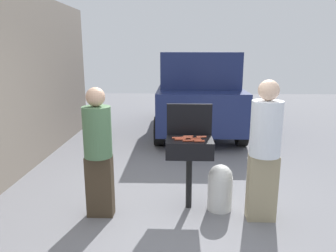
{
  "coord_description": "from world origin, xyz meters",
  "views": [
    {
      "loc": [
        0.08,
        -3.76,
        2.05
      ],
      "look_at": [
        -0.09,
        0.72,
        1.0
      ],
      "focal_mm": 34.43,
      "sensor_mm": 36.0,
      "label": 1
    }
  ],
  "objects_px": {
    "hot_dog_1": "(188,137)",
    "hot_dog_9": "(177,138)",
    "hot_dog_3": "(180,139)",
    "hot_dog_7": "(181,139)",
    "hot_dog_6": "(187,138)",
    "hot_dog_8": "(196,139)",
    "hot_dog_4": "(188,141)",
    "bbq_grill": "(189,150)",
    "person_left": "(98,148)",
    "person_right": "(265,147)",
    "propane_tank": "(220,186)",
    "hot_dog_5": "(201,137)",
    "parked_minivan": "(197,91)",
    "hot_dog_0": "(196,140)",
    "hot_dog_2": "(199,141)"
  },
  "relations": [
    {
      "from": "person_left",
      "to": "person_right",
      "type": "height_order",
      "value": "person_right"
    },
    {
      "from": "hot_dog_8",
      "to": "hot_dog_7",
      "type": "bearing_deg",
      "value": -175.28
    },
    {
      "from": "propane_tank",
      "to": "hot_dog_3",
      "type": "bearing_deg",
      "value": -177.42
    },
    {
      "from": "propane_tank",
      "to": "hot_dog_4",
      "type": "bearing_deg",
      "value": -169.89
    },
    {
      "from": "hot_dog_1",
      "to": "hot_dog_9",
      "type": "distance_m",
      "value": 0.16
    },
    {
      "from": "hot_dog_2",
      "to": "person_right",
      "type": "xyz_separation_m",
      "value": [
        0.77,
        -0.14,
        -0.02
      ]
    },
    {
      "from": "hot_dog_6",
      "to": "hot_dog_8",
      "type": "height_order",
      "value": "same"
    },
    {
      "from": "bbq_grill",
      "to": "hot_dog_7",
      "type": "xyz_separation_m",
      "value": [
        -0.11,
        -0.03,
        0.16
      ]
    },
    {
      "from": "hot_dog_2",
      "to": "hot_dog_7",
      "type": "relative_size",
      "value": 1.0
    },
    {
      "from": "parked_minivan",
      "to": "hot_dog_9",
      "type": "bearing_deg",
      "value": 83.3
    },
    {
      "from": "hot_dog_4",
      "to": "hot_dog_8",
      "type": "bearing_deg",
      "value": 45.29
    },
    {
      "from": "hot_dog_0",
      "to": "hot_dog_9",
      "type": "height_order",
      "value": "same"
    },
    {
      "from": "hot_dog_0",
      "to": "hot_dog_6",
      "type": "relative_size",
      "value": 1.0
    },
    {
      "from": "hot_dog_3",
      "to": "hot_dog_7",
      "type": "xyz_separation_m",
      "value": [
        0.01,
        0.03,
        0.0
      ]
    },
    {
      "from": "propane_tank",
      "to": "parked_minivan",
      "type": "bearing_deg",
      "value": 91.13
    },
    {
      "from": "hot_dog_3",
      "to": "person_left",
      "type": "bearing_deg",
      "value": -169.49
    },
    {
      "from": "person_right",
      "to": "hot_dog_6",
      "type": "bearing_deg",
      "value": -13.9
    },
    {
      "from": "hot_dog_3",
      "to": "person_left",
      "type": "height_order",
      "value": "person_left"
    },
    {
      "from": "hot_dog_6",
      "to": "person_right",
      "type": "relative_size",
      "value": 0.08
    },
    {
      "from": "person_left",
      "to": "hot_dog_9",
      "type": "bearing_deg",
      "value": 16.09
    },
    {
      "from": "hot_dog_9",
      "to": "person_left",
      "type": "bearing_deg",
      "value": -164.99
    },
    {
      "from": "propane_tank",
      "to": "hot_dog_6",
      "type": "bearing_deg",
      "value": 172.1
    },
    {
      "from": "hot_dog_4",
      "to": "propane_tank",
      "type": "distance_m",
      "value": 0.77
    },
    {
      "from": "hot_dog_5",
      "to": "parked_minivan",
      "type": "relative_size",
      "value": 0.03
    },
    {
      "from": "hot_dog_6",
      "to": "hot_dog_0",
      "type": "bearing_deg",
      "value": -42.82
    },
    {
      "from": "hot_dog_5",
      "to": "hot_dog_7",
      "type": "xyz_separation_m",
      "value": [
        -0.26,
        -0.1,
        0.0
      ]
    },
    {
      "from": "bbq_grill",
      "to": "hot_dog_3",
      "type": "xyz_separation_m",
      "value": [
        -0.12,
        -0.07,
        0.16
      ]
    },
    {
      "from": "hot_dog_1",
      "to": "hot_dog_5",
      "type": "height_order",
      "value": "same"
    },
    {
      "from": "hot_dog_2",
      "to": "hot_dog_0",
      "type": "bearing_deg",
      "value": 127.78
    },
    {
      "from": "bbq_grill",
      "to": "hot_dog_4",
      "type": "relative_size",
      "value": 7.29
    },
    {
      "from": "hot_dog_1",
      "to": "hot_dog_5",
      "type": "xyz_separation_m",
      "value": [
        0.17,
        -0.01,
        0.0
      ]
    },
    {
      "from": "propane_tank",
      "to": "person_right",
      "type": "distance_m",
      "value": 0.82
    },
    {
      "from": "hot_dog_2",
      "to": "parked_minivan",
      "type": "relative_size",
      "value": 0.03
    },
    {
      "from": "bbq_grill",
      "to": "person_left",
      "type": "bearing_deg",
      "value": -167.32
    },
    {
      "from": "hot_dog_4",
      "to": "hot_dog_9",
      "type": "bearing_deg",
      "value": 137.46
    },
    {
      "from": "hot_dog_5",
      "to": "hot_dog_0",
      "type": "bearing_deg",
      "value": -114.64
    },
    {
      "from": "hot_dog_7",
      "to": "person_right",
      "type": "height_order",
      "value": "person_right"
    },
    {
      "from": "hot_dog_3",
      "to": "person_right",
      "type": "distance_m",
      "value": 1.03
    },
    {
      "from": "hot_dog_2",
      "to": "hot_dog_1",
      "type": "bearing_deg",
      "value": 121.92
    },
    {
      "from": "hot_dog_6",
      "to": "hot_dog_8",
      "type": "distance_m",
      "value": 0.12
    },
    {
      "from": "hot_dog_4",
      "to": "hot_dog_7",
      "type": "bearing_deg",
      "value": 134.7
    },
    {
      "from": "hot_dog_4",
      "to": "parked_minivan",
      "type": "relative_size",
      "value": 0.03
    },
    {
      "from": "hot_dog_8",
      "to": "hot_dog_4",
      "type": "bearing_deg",
      "value": -134.71
    },
    {
      "from": "hot_dog_6",
      "to": "person_right",
      "type": "distance_m",
      "value": 0.97
    },
    {
      "from": "hot_dog_0",
      "to": "hot_dog_6",
      "type": "bearing_deg",
      "value": 137.18
    },
    {
      "from": "bbq_grill",
      "to": "hot_dog_5",
      "type": "bearing_deg",
      "value": 23.16
    },
    {
      "from": "hot_dog_8",
      "to": "hot_dog_1",
      "type": "bearing_deg",
      "value": 134.19
    },
    {
      "from": "hot_dog_1",
      "to": "hot_dog_6",
      "type": "relative_size",
      "value": 1.0
    },
    {
      "from": "bbq_grill",
      "to": "hot_dog_9",
      "type": "xyz_separation_m",
      "value": [
        -0.16,
        0.01,
        0.16
      ]
    },
    {
      "from": "hot_dog_0",
      "to": "hot_dog_6",
      "type": "height_order",
      "value": "same"
    }
  ]
}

